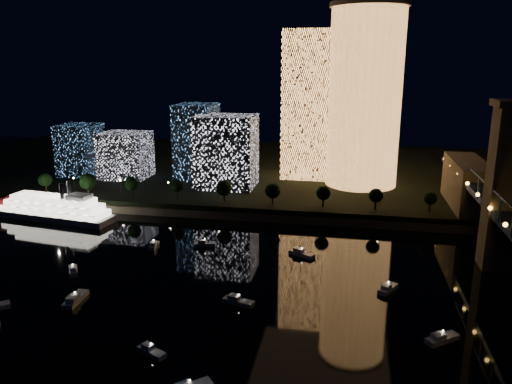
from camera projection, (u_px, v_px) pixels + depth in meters
ground at (256, 331)px, 115.36m from camera, size 520.00×520.00×0.00m
far_bank at (312, 172)px, 266.64m from camera, size 420.00×160.00×5.00m
seawall at (296, 218)px, 192.84m from camera, size 420.00×6.00×3.00m
tower_cylindrical at (365, 97)px, 221.27m from camera, size 34.00×34.00×79.54m
tower_rectangular at (306, 105)px, 239.22m from camera, size 21.82×21.82×69.41m
midrise_blocks at (172, 149)px, 236.33m from camera, size 99.65×36.97×35.54m
riverboat at (50, 208)px, 196.63m from camera, size 54.01×18.45×15.97m
motorboats at (192, 301)px, 128.18m from camera, size 117.49×79.93×2.78m
esplanade_trees at (204, 187)px, 203.14m from camera, size 165.51×6.88×8.94m
street_lamps at (218, 188)px, 208.44m from camera, size 132.70×0.70×5.65m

